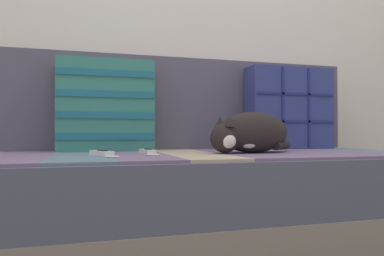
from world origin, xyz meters
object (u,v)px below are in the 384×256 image
(couch, at_px, (211,196))
(game_remote_near, at_px, (148,152))
(throw_pillow_quilted, at_px, (289,108))
(game_remote_far, at_px, (102,154))
(sleeping_cat, at_px, (250,133))
(throw_pillow_striped, at_px, (106,106))

(couch, height_order, game_remote_near, game_remote_near)
(couch, distance_m, game_remote_near, 0.34)
(game_remote_near, bearing_deg, throw_pillow_quilted, 21.43)
(couch, distance_m, game_remote_far, 0.51)
(game_remote_near, height_order, game_remote_far, same)
(game_remote_far, bearing_deg, game_remote_near, 20.07)
(sleeping_cat, xyz_separation_m, game_remote_near, (-0.41, 0.02, -0.07))
(throw_pillow_striped, relative_size, game_remote_far, 2.10)
(sleeping_cat, relative_size, game_remote_far, 1.99)
(throw_pillow_striped, relative_size, game_remote_near, 2.22)
(throw_pillow_quilted, relative_size, sleeping_cat, 1.13)
(couch, bearing_deg, throw_pillow_quilted, 24.71)
(couch, relative_size, throw_pillow_striped, 4.22)
(throw_pillow_quilted, xyz_separation_m, game_remote_near, (-0.79, -0.31, -0.20))
(couch, bearing_deg, game_remote_near, -165.04)
(throw_pillow_striped, distance_m, game_remote_far, 0.42)
(couch, bearing_deg, game_remote_far, -163.06)
(game_remote_far, bearing_deg, sleeping_cat, 4.54)
(game_remote_near, relative_size, game_remote_far, 0.95)
(couch, bearing_deg, sleeping_cat, -33.73)
(throw_pillow_striped, distance_m, game_remote_near, 0.39)
(throw_pillow_striped, height_order, game_remote_near, throw_pillow_striped)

